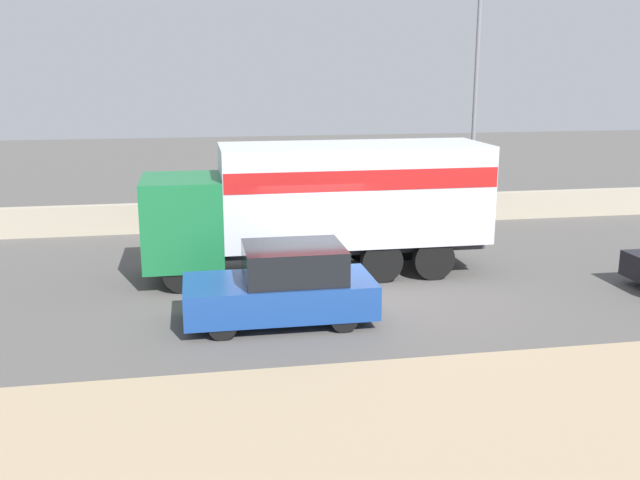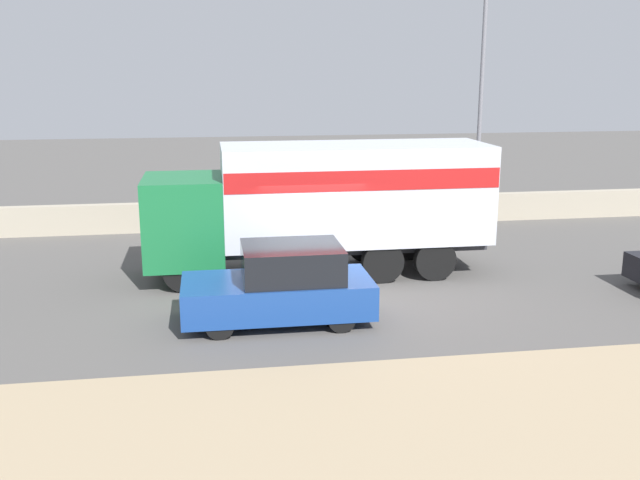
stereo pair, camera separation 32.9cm
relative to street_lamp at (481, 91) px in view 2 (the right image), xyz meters
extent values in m
plane|color=#514F4C|center=(-6.46, -7.20, -4.40)|extent=(80.00, 80.00, 0.00)
cube|color=#9E896B|center=(-6.46, -13.51, -4.38)|extent=(60.00, 5.25, 0.04)
cube|color=#A39984|center=(-6.46, 0.47, -3.93)|extent=(60.00, 0.35, 0.94)
cylinder|color=slate|center=(0.00, 0.00, -0.68)|extent=(0.14, 0.14, 7.43)
cube|color=#196B38|center=(-9.48, -5.08, -2.88)|extent=(1.90, 2.35, 2.11)
cube|color=black|center=(-10.41, -5.08, -2.46)|extent=(0.06, 2.00, 0.93)
cube|color=#2D2D33|center=(-5.21, -5.08, -3.66)|extent=(6.65, 1.31, 0.25)
cube|color=silver|center=(-5.21, -5.08, -2.32)|extent=(6.65, 2.37, 2.42)
cube|color=red|center=(-5.21, -5.08, -1.84)|extent=(6.62, 2.39, 0.48)
cylinder|color=black|center=(-9.48, -6.09, -3.88)|extent=(1.03, 0.28, 1.03)
cylinder|color=black|center=(-9.48, -4.07, -3.88)|extent=(1.03, 0.28, 1.03)
cylinder|color=black|center=(-3.38, -6.09, -3.88)|extent=(1.03, 0.28, 1.03)
cylinder|color=black|center=(-3.38, -4.07, -3.88)|extent=(1.03, 0.28, 1.03)
cylinder|color=black|center=(-4.71, -6.09, -3.88)|extent=(1.03, 0.28, 1.03)
cylinder|color=black|center=(-4.71, -4.07, -3.88)|extent=(1.03, 0.28, 1.03)
cube|color=navy|center=(-7.53, -8.48, -3.83)|extent=(3.89, 1.82, 0.71)
cube|color=black|center=(-7.22, -8.48, -3.13)|extent=(2.02, 1.68, 0.70)
cylinder|color=black|center=(-8.74, -9.27, -4.12)|extent=(0.56, 0.20, 0.56)
cylinder|color=black|center=(-8.74, -7.69, -4.12)|extent=(0.56, 0.20, 0.56)
cylinder|color=black|center=(-6.33, -9.27, -4.12)|extent=(0.56, 0.20, 0.56)
cylinder|color=black|center=(-6.33, -7.69, -4.12)|extent=(0.56, 0.20, 0.56)
camera|label=1|loc=(-9.17, -22.41, 0.74)|focal=40.00mm
camera|label=2|loc=(-8.85, -22.46, 0.74)|focal=40.00mm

